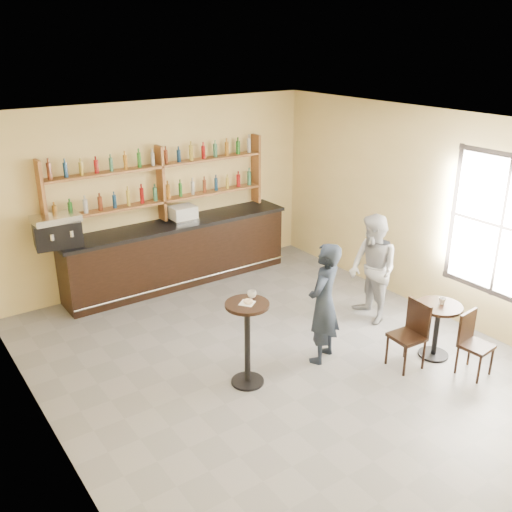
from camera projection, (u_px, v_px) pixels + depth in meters
floor at (277, 360)px, 7.90m from camera, size 7.00×7.00×0.00m
ceiling at (281, 126)px, 6.73m from camera, size 7.00×7.00×0.00m
wall_back at (158, 194)px, 9.98m from camera, size 7.00×0.00×7.00m
wall_left at (41, 314)px, 5.71m from camera, size 0.00×7.00×7.00m
wall_right at (432, 213)px, 8.92m from camera, size 0.00×7.00×7.00m
window_pane at (502, 227)px, 7.96m from camera, size 0.00×2.00×2.00m
window_frame at (501, 227)px, 7.96m from camera, size 0.04×1.70×2.10m
shelf_unit at (161, 184)px, 9.81m from camera, size 4.00×0.26×1.40m
liquor_bottles at (160, 174)px, 9.74m from camera, size 3.68×0.10×1.00m
bar_counter at (178, 253)px, 10.17m from camera, size 4.21×0.82×1.14m
espresso_machine at (57, 231)px, 8.78m from camera, size 0.76×0.55×0.50m
pastry_case at (183, 214)px, 9.98m from camera, size 0.47×0.39×0.27m
pedestal_table at (247, 344)px, 7.19m from camera, size 0.68×0.68×1.14m
napkin at (247, 303)px, 6.98m from camera, size 0.24×0.24×0.00m
donut at (248, 301)px, 6.97m from camera, size 0.15×0.15×0.04m
cup_pedestal at (252, 294)px, 7.11m from camera, size 0.12×0.12×0.09m
man_main at (324, 303)px, 7.63m from camera, size 0.74×0.64×1.70m
cafe_table at (436, 331)px, 7.87m from camera, size 0.71×0.71×0.79m
cup_cafe at (442, 301)px, 7.74m from camera, size 0.11×0.11×0.09m
chair_west at (407, 336)px, 7.59m from camera, size 0.43×0.43×0.93m
chair_south at (476, 345)px, 7.43m from camera, size 0.41×0.41×0.86m
patron_second at (373, 269)px, 8.72m from camera, size 0.82×0.96×1.71m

